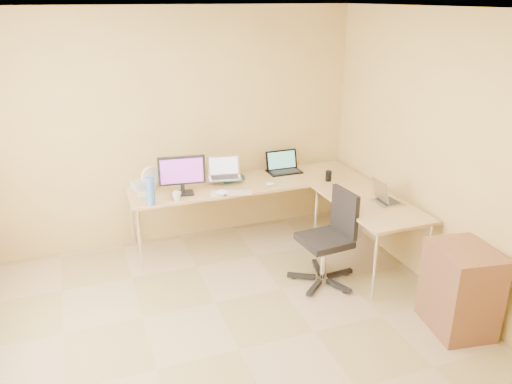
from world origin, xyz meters
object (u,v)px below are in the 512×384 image
object	(u,v)px
desk_return	(368,234)
laptop_return	(389,193)
laptop_center	(225,168)
water_bottle	(150,191)
cabinet	(460,291)
monitor	(182,175)
laptop_black	(285,162)
keyboard	(231,193)
mug	(177,196)
office_chair	(324,236)
desk_fan	(150,180)
desk_main	(248,211)

from	to	relation	value
desk_return	laptop_return	xyz separation A→B (m)	(0.15, -0.08, 0.47)
laptop_center	water_bottle	distance (m)	0.94
laptop_center	cabinet	bearing A→B (deg)	-48.10
monitor	cabinet	distance (m)	2.87
laptop_black	keyboard	xyz separation A→B (m)	(-0.80, -0.45, -0.11)
mug	office_chair	world-z (taller)	office_chair
laptop_center	laptop_return	bearing A→B (deg)	-28.85
laptop_return	cabinet	bearing A→B (deg)	-179.88
desk_fan	cabinet	xyz separation A→B (m)	(2.19, -2.26, -0.50)
monitor	cabinet	world-z (taller)	monitor
laptop_return	cabinet	distance (m)	1.22
desk_fan	monitor	bearing A→B (deg)	-50.58
desk_return	office_chair	world-z (taller)	office_chair
desk_return	office_chair	bearing A→B (deg)	-167.03
laptop_center	office_chair	size ratio (longest dim) A/B	0.38
monitor	keyboard	bearing A→B (deg)	-13.41
monitor	desk_main	bearing A→B (deg)	15.85
water_bottle	laptop_return	distance (m)	2.38
laptop_black	water_bottle	size ratio (longest dim) A/B	1.34
laptop_center	water_bottle	size ratio (longest dim) A/B	1.23
cabinet	laptop_return	bearing A→B (deg)	98.96
keyboard	desk_main	bearing A→B (deg)	61.45
monitor	cabinet	xyz separation A→B (m)	(1.89, -2.08, -0.58)
desk_fan	office_chair	bearing A→B (deg)	-59.61
laptop_return	desk_fan	bearing A→B (deg)	62.77
water_bottle	keyboard	bearing A→B (deg)	0.00
office_chair	monitor	bearing A→B (deg)	133.82
laptop_center	mug	world-z (taller)	laptop_center
desk_main	desk_return	size ratio (longest dim) A/B	2.04
office_chair	laptop_return	bearing A→B (deg)	-0.86
desk_fan	cabinet	bearing A→B (deg)	-66.32
desk_fan	laptop_return	world-z (taller)	desk_fan
desk_return	laptop_return	size ratio (longest dim) A/B	4.26
keyboard	laptop_return	size ratio (longest dim) A/B	1.42
laptop_black	desk_fan	world-z (taller)	desk_fan
laptop_black	desk_main	bearing A→B (deg)	-163.68
keyboard	water_bottle	distance (m)	0.85
keyboard	laptop_center	bearing A→B (deg)	99.45
water_bottle	office_chair	world-z (taller)	water_bottle
laptop_return	cabinet	world-z (taller)	laptop_return
monitor	laptop_black	bearing A→B (deg)	18.81
keyboard	water_bottle	xyz separation A→B (m)	(-0.84, 0.00, 0.14)
desk_return	cabinet	size ratio (longest dim) A/B	1.65
mug	desk_fan	bearing A→B (deg)	122.35
laptop_black	cabinet	bearing A→B (deg)	-75.50
desk_return	mug	size ratio (longest dim) A/B	13.58
desk_main	laptop_center	size ratio (longest dim) A/B	7.39
desk_return	keyboard	xyz separation A→B (m)	(-1.26, 0.70, 0.38)
desk_main	desk_fan	bearing A→B (deg)	177.14
desk_main	water_bottle	distance (m)	1.27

